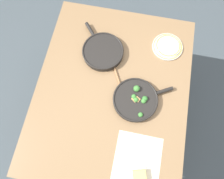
{
  "coord_description": "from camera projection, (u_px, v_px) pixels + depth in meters",
  "views": [
    {
      "loc": [
        0.39,
        0.08,
        2.02
      ],
      "look_at": [
        0.0,
        0.0,
        0.77
      ],
      "focal_mm": 32.0,
      "sensor_mm": 36.0,
      "label": 1
    }
  ],
  "objects": [
    {
      "name": "dining_table_red",
      "position": [
        112.0,
        93.0,
        1.41
      ],
      "size": [
        1.29,
        1.02,
        0.75
      ],
      "color": "olive",
      "rests_on": "ground_plane"
    },
    {
      "name": "grater_knife",
      "position": [
        140.0,
        174.0,
        1.17
      ],
      "size": [
        0.26,
        0.11,
        0.02
      ],
      "rotation": [
        0.0,
        0.0,
        2.79
      ],
      "color": "silver",
      "rests_on": "dining_table_red"
    },
    {
      "name": "wooden_spoon",
      "position": [
        115.0,
        69.0,
        1.37
      ],
      "size": [
        0.32,
        0.19,
        0.02
      ],
      "rotation": [
        0.0,
        0.0,
        3.63
      ],
      "color": "#996B42",
      "rests_on": "dining_table_red"
    },
    {
      "name": "parchment_sheet",
      "position": [
        137.0,
        162.0,
        1.2
      ],
      "size": [
        0.34,
        0.28,
        0.0
      ],
      "color": "beige",
      "rests_on": "dining_table_red"
    },
    {
      "name": "skillet_broccoli",
      "position": [
        136.0,
        99.0,
        1.29
      ],
      "size": [
        0.29,
        0.38,
        0.07
      ],
      "rotation": [
        0.0,
        0.0,
        2.07
      ],
      "color": "black",
      "rests_on": "dining_table_red"
    },
    {
      "name": "skillet_eggs",
      "position": [
        103.0,
        51.0,
        1.4
      ],
      "size": [
        0.36,
        0.32,
        0.05
      ],
      "rotation": [
        0.0,
        0.0,
        3.83
      ],
      "color": "black",
      "rests_on": "dining_table_red"
    },
    {
      "name": "dinner_plate_stack",
      "position": [
        168.0,
        46.0,
        1.42
      ],
      "size": [
        0.22,
        0.22,
        0.03
      ],
      "color": "silver",
      "rests_on": "dining_table_red"
    },
    {
      "name": "ground_plane",
      "position": [
        112.0,
        112.0,
        2.05
      ],
      "size": [
        14.0,
        14.0,
        0.0
      ],
      "primitive_type": "plane",
      "color": "#424C51"
    },
    {
      "name": "cheese_block",
      "position": [
        140.0,
        178.0,
        1.16
      ],
      "size": [
        0.1,
        0.09,
        0.04
      ],
      "color": "#EACC66",
      "rests_on": "dining_table_red"
    }
  ]
}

